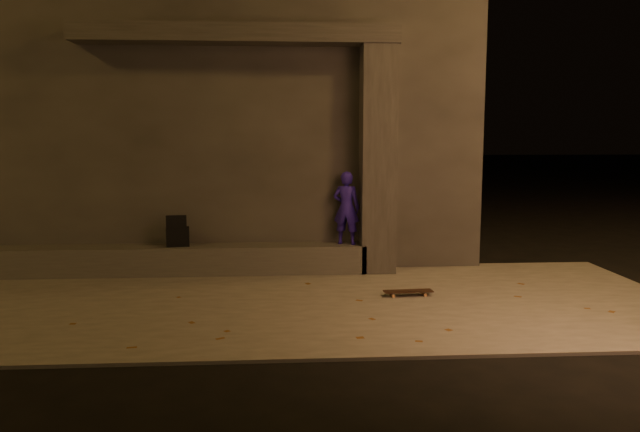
{
  "coord_description": "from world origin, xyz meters",
  "views": [
    {
      "loc": [
        0.12,
        -6.16,
        2.27
      ],
      "look_at": [
        0.66,
        2.0,
        1.18
      ],
      "focal_mm": 35.0,
      "sensor_mm": 36.0,
      "label": 1
    }
  ],
  "objects": [
    {
      "name": "ground",
      "position": [
        0.0,
        0.0,
        0.0
      ],
      "size": [
        120.0,
        120.0,
        0.0
      ],
      "primitive_type": "plane",
      "color": "black",
      "rests_on": "ground"
    },
    {
      "name": "sidewalk",
      "position": [
        0.0,
        2.0,
        0.02
      ],
      "size": [
        11.0,
        4.4,
        0.04
      ],
      "primitive_type": "cube",
      "color": "#656159",
      "rests_on": "ground"
    },
    {
      "name": "building",
      "position": [
        -1.0,
        6.49,
        2.61
      ],
      "size": [
        9.0,
        5.1,
        5.22
      ],
      "color": "#353230",
      "rests_on": "ground"
    },
    {
      "name": "ledge",
      "position": [
        -1.5,
        3.75,
        0.27
      ],
      "size": [
        6.0,
        0.55,
        0.45
      ],
      "primitive_type": "cube",
      "color": "#4A4943",
      "rests_on": "sidewalk"
    },
    {
      "name": "column",
      "position": [
        1.7,
        3.75,
        1.84
      ],
      "size": [
        0.55,
        0.55,
        3.6
      ],
      "primitive_type": "cube",
      "color": "#353230",
      "rests_on": "sidewalk"
    },
    {
      "name": "canopy",
      "position": [
        -0.5,
        3.8,
        3.78
      ],
      "size": [
        5.0,
        0.7,
        0.28
      ],
      "primitive_type": "cube",
      "color": "#353230",
      "rests_on": "column"
    },
    {
      "name": "skateboarder",
      "position": [
        1.2,
        3.75,
        1.08
      ],
      "size": [
        0.5,
        0.4,
        1.18
      ],
      "primitive_type": "imported",
      "rotation": [
        0.0,
        0.0,
        2.82
      ],
      "color": "#281799",
      "rests_on": "ledge"
    },
    {
      "name": "backpack",
      "position": [
        -1.5,
        3.75,
        0.66
      ],
      "size": [
        0.39,
        0.28,
        0.5
      ],
      "rotation": [
        0.0,
        0.0,
        0.14
      ],
      "color": "black",
      "rests_on": "ledge"
    },
    {
      "name": "skateboard",
      "position": [
        1.89,
        2.13,
        0.1
      ],
      "size": [
        0.69,
        0.22,
        0.07
      ],
      "rotation": [
        0.0,
        0.0,
        0.07
      ],
      "color": "black",
      "rests_on": "sidewalk"
    }
  ]
}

